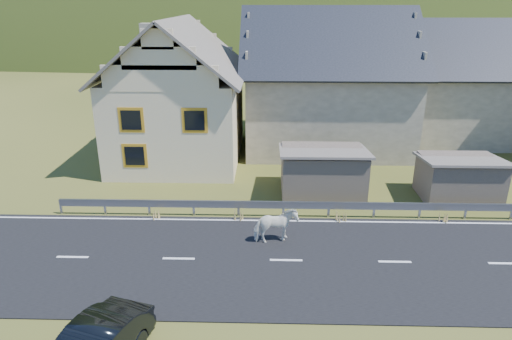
{
  "coord_description": "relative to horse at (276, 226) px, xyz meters",
  "views": [
    {
      "loc": [
        -4.71,
        -14.64,
        9.11
      ],
      "look_at": [
        -5.22,
        3.63,
        2.23
      ],
      "focal_mm": 32.0,
      "sensor_mm": 36.0,
      "label": 1
    }
  ],
  "objects": [
    {
      "name": "house_stone_b",
      "position": [
        13.38,
        15.63,
        3.48
      ],
      "size": [
        9.8,
        8.8,
        8.1
      ],
      "color": "#B0A58B",
      "rests_on": "ground"
    },
    {
      "name": "mountain",
      "position": [
        9.38,
        178.63,
        -20.75
      ],
      "size": [
        440.0,
        280.0,
        260.0
      ],
      "primitive_type": "ellipsoid",
      "color": "#2C3E0F",
      "rests_on": "ground"
    },
    {
      "name": "road",
      "position": [
        4.38,
        -1.37,
        -0.73
      ],
      "size": [
        60.0,
        7.0,
        0.04
      ],
      "primitive_type": "cube",
      "color": "black",
      "rests_on": "ground"
    },
    {
      "name": "house_stone_a",
      "position": [
        3.38,
        13.63,
        3.88
      ],
      "size": [
        10.8,
        9.8,
        8.9
      ],
      "color": "#B0A58B",
      "rests_on": "ground"
    },
    {
      "name": "ground",
      "position": [
        4.38,
        -1.37,
        -0.75
      ],
      "size": [
        160.0,
        160.0,
        0.0
      ],
      "primitive_type": "plane",
      "color": "#333D13",
      "rests_on": "ground"
    },
    {
      "name": "guardrail",
      "position": [
        4.38,
        2.32,
        -0.19
      ],
      "size": [
        28.1,
        0.09,
        0.75
      ],
      "color": "#93969B",
      "rests_on": "ground"
    },
    {
      "name": "conifer_patch",
      "position": [
        -50.62,
        108.63,
        5.25
      ],
      "size": [
        76.0,
        50.0,
        28.0
      ],
      "primitive_type": "ellipsoid",
      "color": "black",
      "rests_on": "ground"
    },
    {
      "name": "house_cream",
      "position": [
        -5.62,
        10.63,
        3.6
      ],
      "size": [
        7.8,
        9.8,
        8.3
      ],
      "color": "beige",
      "rests_on": "ground"
    },
    {
      "name": "horse",
      "position": [
        0.0,
        0.0,
        0.0
      ],
      "size": [
        1.2,
        1.83,
        1.43
      ],
      "primitive_type": "imported",
      "rotation": [
        0.0,
        0.0,
        1.85
      ],
      "color": "white",
      "rests_on": "road"
    },
    {
      "name": "shed_left",
      "position": [
        2.38,
        5.13,
        0.35
      ],
      "size": [
        4.3,
        3.3,
        2.4
      ],
      "primitive_type": "cube",
      "color": "#715F52",
      "rests_on": "ground"
    },
    {
      "name": "lane_markings",
      "position": [
        4.38,
        -1.37,
        -0.71
      ],
      "size": [
        60.0,
        6.6,
        0.01
      ],
      "primitive_type": "cube",
      "color": "silver",
      "rests_on": "road"
    },
    {
      "name": "shed_right",
      "position": [
        8.88,
        4.63,
        0.25
      ],
      "size": [
        3.8,
        2.9,
        2.2
      ],
      "primitive_type": "cube",
      "color": "#715F52",
      "rests_on": "ground"
    }
  ]
}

